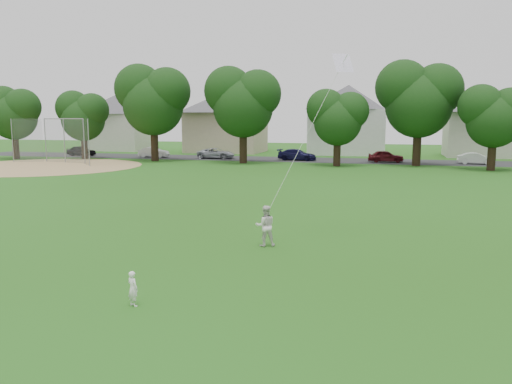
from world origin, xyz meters
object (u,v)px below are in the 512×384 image
(kite, at_px, (305,139))
(toddler, at_px, (133,289))
(older_boy, at_px, (265,226))
(baseball_backstop, at_px, (60,141))

(kite, bearing_deg, toddler, -111.32)
(toddler, relative_size, older_boy, 0.60)
(older_boy, xyz_separation_m, baseball_backstop, (-27.85, 26.94, 1.50))
(kite, bearing_deg, baseball_backstop, 138.18)
(older_boy, bearing_deg, baseball_backstop, -65.05)
(toddler, relative_size, baseball_backstop, 0.09)
(kite, height_order, baseball_backstop, kite)
(toddler, distance_m, kite, 8.42)
(older_boy, relative_size, kite, 0.23)
(kite, distance_m, baseball_backstop, 38.97)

